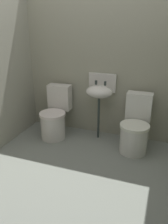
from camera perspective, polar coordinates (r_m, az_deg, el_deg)
ground_plane at (r=2.91m, az=-2.08°, el=-15.78°), size 2.90×2.79×0.08m
wall_back at (r=3.53m, az=5.38°, el=12.98°), size 2.90×0.10×2.39m
toilet_left at (r=3.65m, az=-7.17°, el=-1.15°), size 0.41×0.60×0.78m
toilet_right at (r=3.31m, az=12.57°, el=-4.02°), size 0.40×0.59×0.78m
sink at (r=3.43m, az=3.91°, el=5.19°), size 0.42×0.35×0.99m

